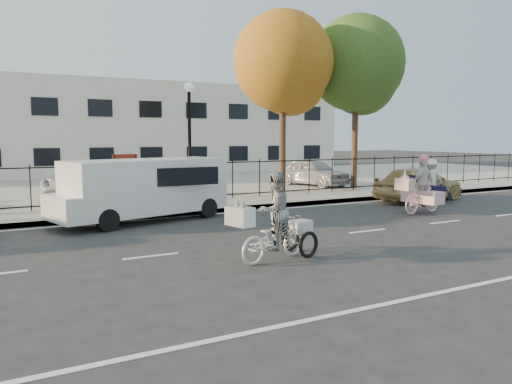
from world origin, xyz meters
TOP-DOWN VIEW (x-y plane):
  - ground at (0.00, 0.00)m, footprint 120.00×120.00m
  - road_markings at (0.00, 0.00)m, footprint 60.00×9.52m
  - curb at (0.00, 5.05)m, footprint 60.00×0.10m
  - sidewalk at (0.00, 6.10)m, footprint 60.00×2.20m
  - parking_lot at (0.00, 15.00)m, footprint 60.00×15.60m
  - iron_fence at (0.00, 7.20)m, footprint 58.00×0.06m
  - building at (0.00, 25.00)m, footprint 34.00×10.00m
  - lamppost at (0.50, 6.80)m, footprint 0.36×0.36m
  - street_sign at (-1.85, 6.80)m, footprint 0.85×0.06m
  - zebra_trike at (-0.85, -1.54)m, footprint 2.15×1.20m
  - unicorn_bike at (6.62, 1.54)m, footprint 1.98×1.39m
  - bull_bike at (8.83, 3.21)m, footprint 1.89×1.34m
  - white_van at (-1.87, 4.50)m, footprint 5.60×2.94m
  - gold_sedan at (9.04, 3.98)m, footprint 4.31×2.25m
  - lot_car_b at (-2.84, 11.08)m, footprint 3.33×4.78m
  - lot_car_c at (-2.04, 9.66)m, footprint 1.86×3.79m
  - lot_car_d at (8.03, 9.82)m, footprint 2.35×4.09m
  - tree_mid at (5.42, 8.26)m, footprint 4.28×4.28m
  - tree_east at (9.28, 8.13)m, footprint 4.40×4.40m

SIDE VIEW (x-z plane):
  - ground at x=0.00m, z-range 0.00..0.00m
  - road_markings at x=0.00m, z-range 0.00..0.01m
  - curb at x=0.00m, z-range 0.00..0.15m
  - sidewalk at x=0.00m, z-range 0.00..0.15m
  - parking_lot at x=0.00m, z-range 0.00..0.15m
  - bull_bike at x=8.83m, z-range -0.17..1.54m
  - gold_sedan at x=9.04m, z-range 0.00..1.40m
  - zebra_trike at x=-0.85m, z-range -0.21..1.63m
  - unicorn_bike at x=6.62m, z-range -0.26..1.72m
  - lot_car_c at x=-2.04m, z-range 0.15..1.34m
  - lot_car_b at x=-2.84m, z-range 0.15..1.36m
  - lot_car_d at x=8.03m, z-range 0.15..1.46m
  - iron_fence at x=0.00m, z-range 0.15..1.65m
  - white_van at x=-1.87m, z-range 0.10..1.96m
  - street_sign at x=-1.85m, z-range 0.52..2.32m
  - building at x=0.00m, z-range 0.00..6.00m
  - lamppost at x=0.50m, z-range 0.95..5.28m
  - tree_mid at x=5.42m, z-range 1.57..9.42m
  - tree_east at x=9.28m, z-range 1.62..9.69m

